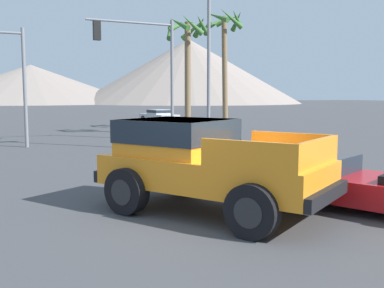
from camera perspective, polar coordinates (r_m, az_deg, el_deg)
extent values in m
plane|color=#424244|center=(8.94, 1.48, -9.00)|extent=(320.00, 320.00, 0.00)
cube|color=orange|center=(8.94, 2.77, -3.60)|extent=(3.99, 4.85, 0.60)
cube|color=orange|center=(9.34, -1.86, 0.93)|extent=(2.60, 2.63, 0.73)
cube|color=#1E2833|center=(9.33, -1.86, 1.73)|extent=(2.65, 2.68, 0.47)
cube|color=orange|center=(7.42, 7.08, -1.46)|extent=(0.97, 1.57, 0.48)
cube|color=orange|center=(9.19, 12.60, -0.09)|extent=(0.97, 1.57, 0.48)
cube|color=orange|center=(7.99, 15.69, -1.09)|extent=(1.72, 1.05, 0.48)
cube|color=black|center=(10.31, -8.07, -3.35)|extent=(1.80, 1.14, 0.24)
cube|color=black|center=(8.06, 16.75, -6.25)|extent=(1.80, 1.14, 0.24)
cylinder|color=black|center=(9.00, -8.30, -5.93)|extent=(0.74, 0.96, 0.92)
cylinder|color=#232326|center=(9.00, -8.30, -5.93)|extent=(0.55, 0.61, 0.51)
cylinder|color=black|center=(10.60, -0.65, -4.01)|extent=(0.74, 0.96, 0.92)
cylinder|color=#232326|center=(10.60, -0.65, -4.01)|extent=(0.55, 0.61, 0.51)
cylinder|color=black|center=(7.47, 7.65, -8.43)|extent=(0.74, 0.96, 0.92)
cylinder|color=#232326|center=(7.47, 7.65, -8.43)|extent=(0.55, 0.61, 0.51)
cylinder|color=black|center=(9.35, 13.40, -5.58)|extent=(0.74, 0.96, 0.92)
cylinder|color=#232326|center=(9.35, 13.40, -5.58)|extent=(0.55, 0.61, 0.51)
cube|color=#B21419|center=(10.00, 21.44, -5.27)|extent=(3.21, 4.39, 0.49)
cube|color=#1E2833|center=(10.08, 19.17, -2.64)|extent=(1.41, 0.65, 0.36)
cylinder|color=black|center=(9.75, 12.75, -5.86)|extent=(0.46, 0.69, 0.66)
cylinder|color=#9E9EA3|center=(9.75, 12.75, -5.86)|extent=(0.36, 0.43, 0.36)
cylinder|color=black|center=(11.25, 16.92, -4.37)|extent=(0.46, 0.69, 0.66)
cylinder|color=#9E9EA3|center=(11.25, 16.92, -4.37)|extent=(0.36, 0.43, 0.36)
cube|color=#B7BABF|center=(37.82, -4.22, 3.35)|extent=(2.14, 4.34, 0.61)
cube|color=#B7BABF|center=(37.71, -4.15, 4.10)|extent=(1.68, 1.91, 0.38)
cube|color=#1E2833|center=(37.71, -4.15, 4.17)|extent=(1.72, 1.95, 0.23)
cylinder|color=black|center=(38.62, -6.19, 3.14)|extent=(0.28, 0.62, 0.60)
cylinder|color=#9E9EA3|center=(38.62, -6.19, 3.14)|extent=(0.27, 0.35, 0.33)
cylinder|color=black|center=(39.36, -4.04, 3.22)|extent=(0.28, 0.62, 0.60)
cylinder|color=#9E9EA3|center=(39.36, -4.04, 3.22)|extent=(0.27, 0.35, 0.33)
cylinder|color=black|center=(36.30, -4.42, 2.97)|extent=(0.28, 0.62, 0.60)
cylinder|color=#9E9EA3|center=(36.30, -4.42, 2.97)|extent=(0.27, 0.35, 0.33)
cylinder|color=black|center=(37.08, -2.17, 3.05)|extent=(0.28, 0.62, 0.60)
cylinder|color=#9E9EA3|center=(37.08, -2.17, 3.05)|extent=(0.27, 0.35, 0.33)
cylinder|color=slate|center=(23.45, -2.55, 7.99)|extent=(0.16, 0.16, 6.15)
cylinder|color=slate|center=(22.95, -7.82, 15.07)|extent=(4.40, 0.11, 0.11)
cube|color=black|center=(22.43, -11.99, 13.91)|extent=(0.34, 0.26, 0.90)
sphere|color=red|center=(22.61, -12.10, 14.54)|extent=(0.20, 0.20, 0.20)
sphere|color=orange|center=(22.57, -12.08, 13.86)|extent=(0.20, 0.20, 0.20)
sphere|color=green|center=(22.53, -12.07, 13.18)|extent=(0.20, 0.20, 0.20)
cylinder|color=slate|center=(21.55, -20.47, 6.65)|extent=(0.16, 0.16, 5.31)
cylinder|color=slate|center=(18.61, 2.14, 11.67)|extent=(0.14, 0.14, 8.23)
cylinder|color=brown|center=(26.80, -0.55, 8.26)|extent=(0.36, 0.38, 6.61)
cone|color=#386B2D|center=(27.37, 0.96, 14.65)|extent=(0.43, 1.43, 1.20)
cone|color=#386B2D|center=(27.89, 0.19, 14.39)|extent=(1.38, 1.47, 1.38)
cone|color=#386B2D|center=(27.65, -1.65, 14.79)|extent=(1.59, 0.81, 0.87)
cone|color=#386B2D|center=(27.08, -2.78, 14.46)|extent=(1.09, 1.74, 1.63)
cone|color=#386B2D|center=(26.52, -1.65, 15.07)|extent=(0.96, 1.53, 1.00)
cone|color=#386B2D|center=(26.37, 0.05, 14.94)|extent=(1.44, 0.47, 1.25)
cone|color=#386B2D|center=(26.77, 1.28, 14.92)|extent=(1.52, 1.47, 1.11)
cylinder|color=brown|center=(30.98, 4.18, 8.92)|extent=(0.36, 0.67, 7.64)
cone|color=#386B2D|center=(31.56, 5.71, 15.28)|extent=(0.46, 1.42, 1.33)
cone|color=#386B2D|center=(32.05, 4.52, 15.41)|extent=(1.57, 1.25, 0.94)
cone|color=#386B2D|center=(32.09, 3.28, 15.21)|extent=(2.06, 0.51, 1.32)
cone|color=#386B2D|center=(31.29, 2.32, 15.43)|extent=(1.43, 1.94, 1.36)
cone|color=#386B2D|center=(30.51, 3.21, 15.86)|extent=(1.02, 1.92, 1.00)
cone|color=#386B2D|center=(30.35, 5.00, 15.64)|extent=(1.73, 0.65, 1.42)
cone|color=#386B2D|center=(30.93, 5.70, 15.60)|extent=(1.38, 1.14, 1.15)
cone|color=gray|center=(133.44, -0.44, 9.21)|extent=(65.42, 65.42, 18.66)
cone|color=gray|center=(139.41, -19.76, 7.17)|extent=(62.90, 62.90, 11.13)
cone|color=gray|center=(148.60, 1.72, 8.02)|extent=(37.95, 37.95, 14.08)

